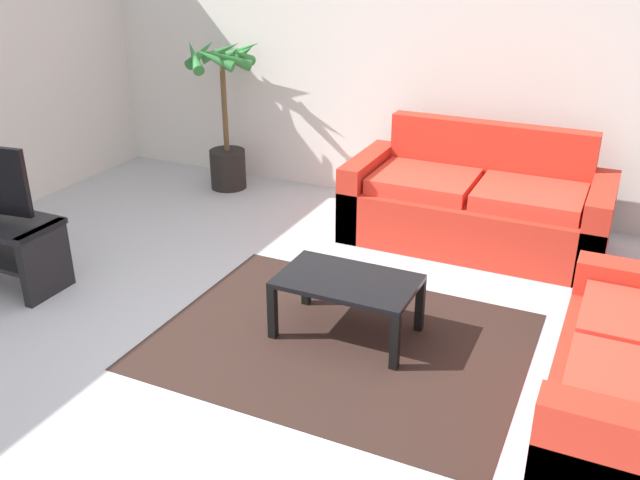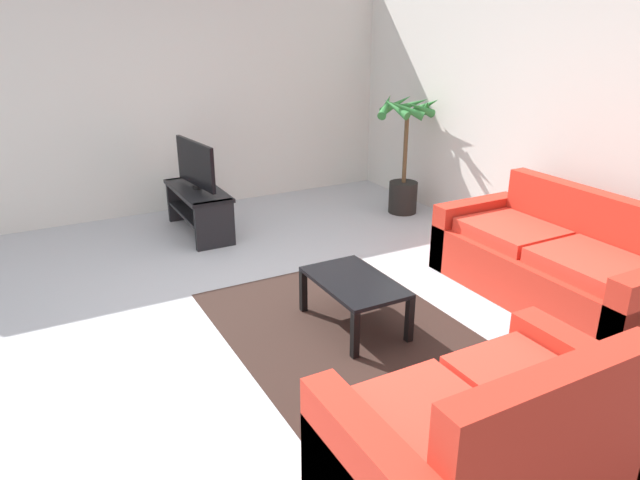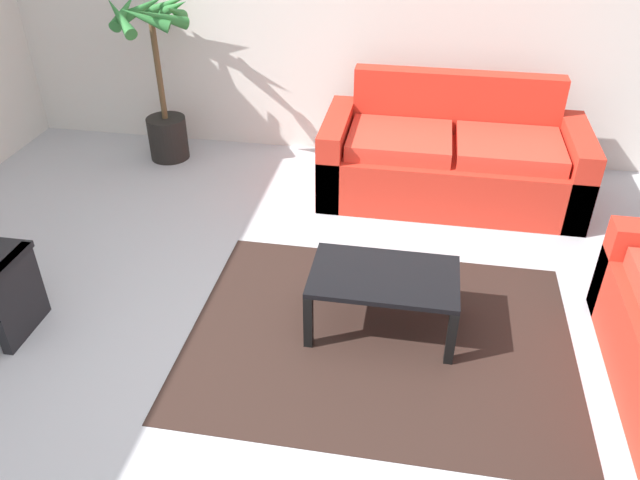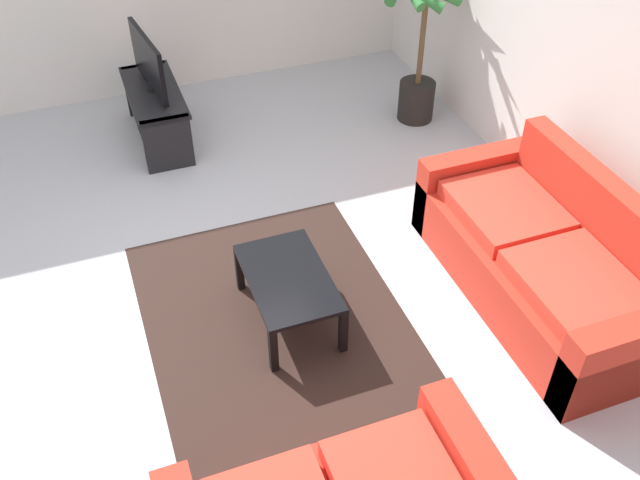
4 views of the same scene
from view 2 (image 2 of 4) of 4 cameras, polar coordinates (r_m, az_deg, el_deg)
The scene contains 10 objects.
ground_plane at distance 4.79m, azimuth -6.18°, elevation -7.01°, with size 6.60×6.60×0.00m, color #B2B2B7.
wall_back at distance 6.08m, azimuth 20.89°, elevation 11.29°, with size 6.00×0.06×2.70m, color silver.
wall_left at distance 7.16m, azimuth -16.17°, elevation 13.13°, with size 0.06×6.00×2.70m, color silver.
couch_main at distance 5.25m, azimuth 21.70°, elevation -2.24°, with size 2.00×0.90×0.90m.
couch_loveseat at distance 3.14m, azimuth 15.93°, elevation -18.21°, with size 0.90×1.56×0.90m.
tv_stand at distance 6.49m, azimuth -11.74°, elevation 3.44°, with size 1.10×0.45×0.50m.
tv at distance 6.37m, azimuth -12.01°, elevation 7.25°, with size 0.84×0.15×0.51m.
coffee_table at distance 4.43m, azimuth 3.34°, elevation -4.57°, with size 0.84×0.51×0.38m.
area_rug at distance 4.54m, azimuth 2.17°, elevation -8.52°, with size 2.20×1.70×0.01m, color black.
potted_palm at distance 7.02m, azimuth 8.31°, elevation 7.94°, with size 0.73×0.73×1.41m.
Camera 2 is at (3.93, -1.55, 2.25)m, focal length 32.88 mm.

